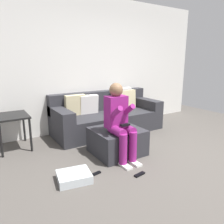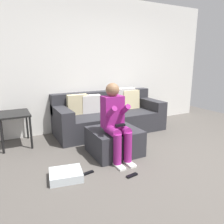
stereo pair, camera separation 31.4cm
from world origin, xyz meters
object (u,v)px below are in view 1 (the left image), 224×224
(side_table, at_px, (12,120))
(remote_near_ottoman, at_px, (140,174))
(ottoman, at_px, (117,141))
(storage_bin, at_px, (74,177))
(remote_by_storage_bin, at_px, (95,174))
(couch_sectional, at_px, (107,116))
(person_seated, at_px, (120,119))

(side_table, distance_m, remote_near_ottoman, 2.28)
(ottoman, xyz_separation_m, remote_near_ottoman, (-0.14, -0.75, -0.19))
(storage_bin, relative_size, remote_by_storage_bin, 2.23)
(remote_by_storage_bin, bearing_deg, remote_near_ottoman, -42.51)
(ottoman, bearing_deg, couch_sectional, 67.57)
(ottoman, height_order, person_seated, person_seated)
(storage_bin, bearing_deg, person_seated, 15.23)
(storage_bin, bearing_deg, ottoman, 24.46)
(remote_near_ottoman, relative_size, remote_by_storage_bin, 0.91)
(ottoman, relative_size, remote_near_ottoman, 4.56)
(remote_by_storage_bin, bearing_deg, couch_sectional, 44.84)
(person_seated, height_order, side_table, person_seated)
(side_table, xyz_separation_m, remote_by_storage_bin, (0.75, -1.52, -0.49))
(person_seated, relative_size, storage_bin, 2.84)
(person_seated, xyz_separation_m, remote_near_ottoman, (-0.06, -0.57, -0.61))
(couch_sectional, distance_m, ottoman, 1.17)
(ottoman, xyz_separation_m, person_seated, (-0.08, -0.19, 0.42))
(couch_sectional, xyz_separation_m, remote_near_ottoman, (-0.58, -1.83, -0.31))
(ottoman, xyz_separation_m, side_table, (-1.39, 1.09, 0.30))
(ottoman, height_order, remote_by_storage_bin, ottoman)
(couch_sectional, xyz_separation_m, remote_by_storage_bin, (-1.08, -1.51, -0.31))
(ottoman, relative_size, remote_by_storage_bin, 4.15)
(couch_sectional, bearing_deg, ottoman, -112.43)
(storage_bin, xyz_separation_m, remote_by_storage_bin, (0.29, -0.01, -0.04))
(couch_sectional, relative_size, side_table, 3.63)
(person_seated, relative_size, remote_by_storage_bin, 6.33)
(storage_bin, height_order, remote_by_storage_bin, storage_bin)
(remote_near_ottoman, bearing_deg, side_table, 115.45)
(person_seated, height_order, remote_near_ottoman, person_seated)
(remote_near_ottoman, height_order, remote_by_storage_bin, same)
(couch_sectional, distance_m, person_seated, 1.40)
(storage_bin, bearing_deg, side_table, 107.20)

